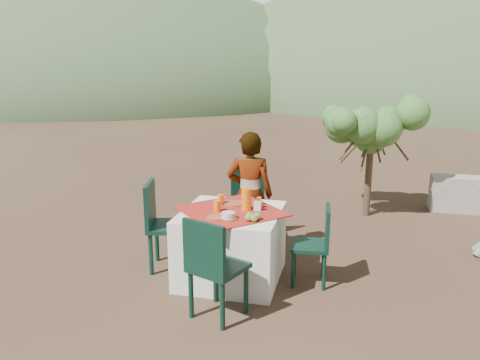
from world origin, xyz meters
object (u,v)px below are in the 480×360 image
object	(u,v)px
chair_right	(317,241)
person	(250,194)
table	(231,245)
chair_far	(249,203)
chair_left	(162,221)
juice_pitcher	(246,199)
chair_near	(213,264)
shrub_tree	(375,133)

from	to	relation	value
chair_right	person	size ratio (longest dim) A/B	0.56
table	person	xyz separation A→B (m)	(0.05, 0.67, 0.37)
person	chair_far	bearing A→B (deg)	-79.27
chair_right	person	world-z (taller)	person
chair_left	juice_pitcher	xyz separation A→B (m)	(0.97, -0.01, 0.32)
chair_near	chair_right	size ratio (longest dim) A/B	1.14
table	chair_right	world-z (taller)	chair_right
person	shrub_tree	xyz separation A→B (m)	(1.45, 1.91, 0.51)
table	chair_left	bearing A→B (deg)	175.25
chair_right	person	xyz separation A→B (m)	(-0.84, 0.58, 0.28)
chair_left	chair_far	bearing A→B (deg)	-51.27
chair_near	person	distance (m)	1.54
table	juice_pitcher	world-z (taller)	juice_pitcher
chair_right	shrub_tree	world-z (taller)	shrub_tree
shrub_tree	person	bearing A→B (deg)	-127.16
table	chair_left	size ratio (longest dim) A/B	1.31
chair_right	shrub_tree	bearing A→B (deg)	161.48
chair_right	shrub_tree	xyz separation A→B (m)	(0.61, 2.50, 0.79)
chair_right	juice_pitcher	size ratio (longest dim) A/B	3.69
chair_near	person	size ratio (longest dim) A/B	0.64
table	person	distance (m)	0.77
person	shrub_tree	world-z (taller)	shrub_tree
table	shrub_tree	xyz separation A→B (m)	(1.50, 2.59, 0.88)
person	shrub_tree	distance (m)	2.46
table	chair_far	size ratio (longest dim) A/B	1.38
table	person	size ratio (longest dim) A/B	0.87
table	chair_far	bearing A→B (deg)	92.62
chair_left	person	size ratio (longest dim) A/B	0.66
chair_near	chair_right	world-z (taller)	chair_near
person	juice_pitcher	distance (m)	0.64
chair_far	chair_left	size ratio (longest dim) A/B	0.95
table	shrub_tree	size ratio (longest dim) A/B	0.82
chair_far	person	size ratio (longest dim) A/B	0.63
shrub_tree	table	bearing A→B (deg)	-120.14
person	shrub_tree	bearing A→B (deg)	-130.81
chair_far	shrub_tree	distance (m)	2.30
table	chair_near	xyz separation A→B (m)	(0.06, -0.85, 0.15)
juice_pitcher	chair_far	bearing A→B (deg)	101.26
chair_far	chair_near	xyz separation A→B (m)	(0.10, -1.91, 0.01)
chair_left	shrub_tree	world-z (taller)	shrub_tree
chair_left	juice_pitcher	distance (m)	1.02
chair_right	juice_pitcher	distance (m)	0.85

